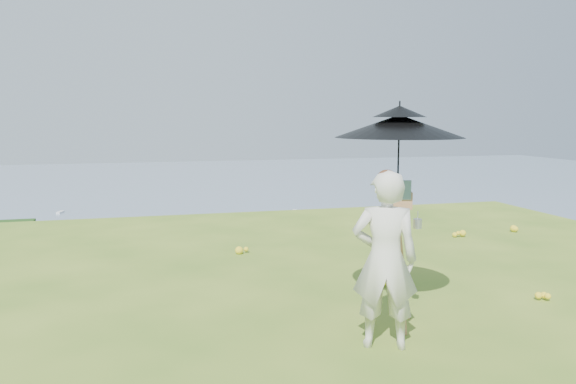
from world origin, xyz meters
name	(u,v)px	position (x,y,z in m)	size (l,w,h in m)	color
ground	(345,303)	(0.00, 0.00, 0.00)	(14.00, 14.00, 0.00)	#4F7521
shoreline_tier	(166,376)	(0.00, 75.00, -36.00)	(170.00, 28.00, 8.00)	#685F53
bay_water	(149,202)	(0.00, 240.00, -34.00)	(700.00, 700.00, 0.00)	slate
slope_trees	(181,347)	(0.00, 35.00, -15.00)	(110.00, 50.00, 6.00)	#1F5118
harbor_town	(165,334)	(0.00, 75.00, -29.50)	(110.00, 22.00, 5.00)	silver
moored_boats	(109,242)	(-12.50, 161.00, -33.65)	(140.00, 140.00, 0.70)	white
wildflowers	(338,293)	(0.00, 0.25, 0.06)	(10.00, 10.50, 0.12)	yellow
painter	(385,260)	(-0.09, -1.33, 0.90)	(0.65, 0.43, 1.79)	beige
field_easel	(396,254)	(0.27, -0.83, 0.82)	(0.62, 0.62, 1.63)	#9A6640
sun_umbrella	(398,154)	(0.28, -0.81, 1.91)	(1.38, 1.38, 1.13)	black
painter_cap	(387,175)	(-0.09, -1.33, 1.74)	(0.20, 0.24, 0.10)	#BE6878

